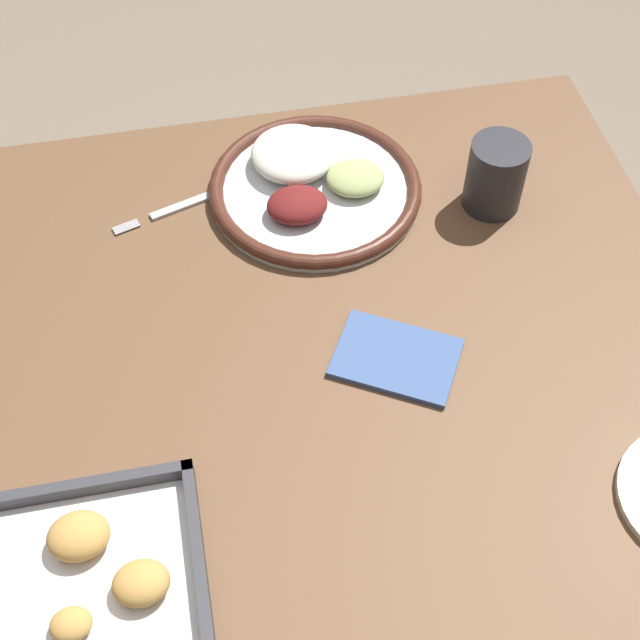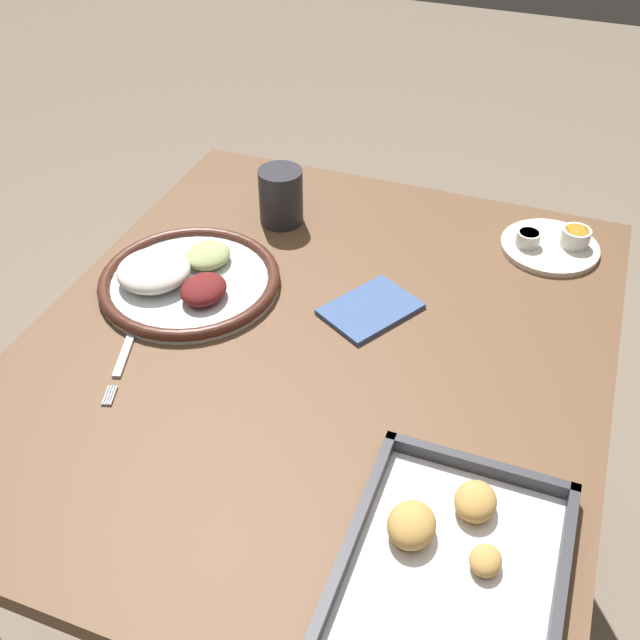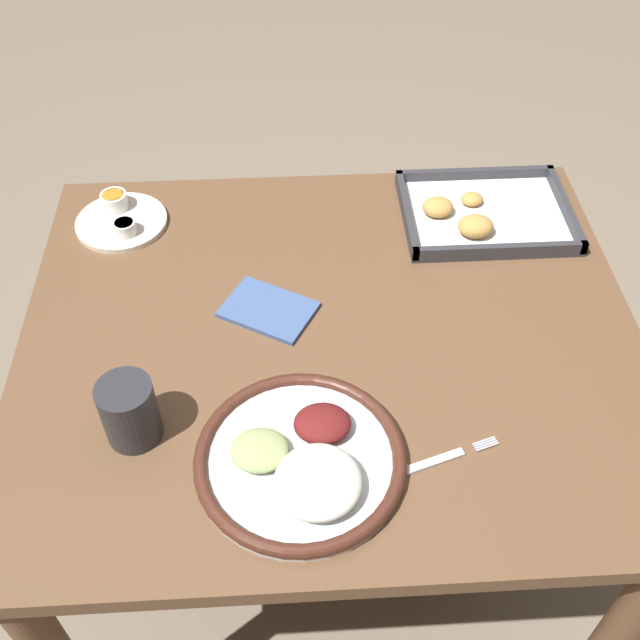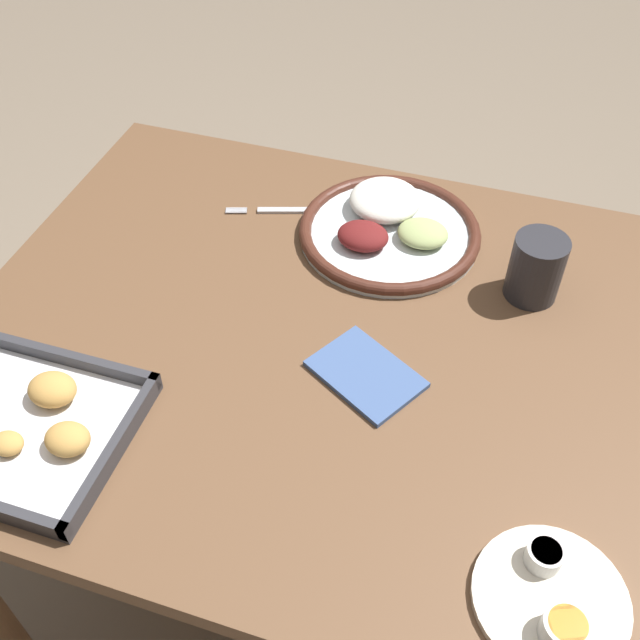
{
  "view_description": "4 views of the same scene",
  "coord_description": "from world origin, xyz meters",
  "px_view_note": "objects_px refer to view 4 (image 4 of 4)",
  "views": [
    {
      "loc": [
        0.11,
        0.62,
        1.61
      ],
      "look_at": [
        -0.02,
        0.0,
        0.79
      ],
      "focal_mm": 50.0,
      "sensor_mm": 36.0,
      "label": 1
    },
    {
      "loc": [
        0.76,
        0.29,
        1.48
      ],
      "look_at": [
        -0.02,
        0.0,
        0.79
      ],
      "focal_mm": 42.0,
      "sensor_mm": 36.0,
      "label": 2
    },
    {
      "loc": [
        -0.06,
        -0.79,
        1.63
      ],
      "look_at": [
        -0.02,
        0.0,
        0.79
      ],
      "focal_mm": 42.0,
      "sensor_mm": 36.0,
      "label": 3
    },
    {
      "loc": [
        -0.23,
        0.67,
        1.53
      ],
      "look_at": [
        -0.02,
        0.0,
        0.79
      ],
      "focal_mm": 42.0,
      "sensor_mm": 36.0,
      "label": 4
    }
  ],
  "objects_px": {
    "dinner_plate": "(389,227)",
    "napkin": "(366,374)",
    "saucer_plate": "(552,599)",
    "drinking_cup": "(536,268)",
    "baking_tray": "(19,422)",
    "fork": "(293,210)"
  },
  "relations": [
    {
      "from": "dinner_plate",
      "to": "saucer_plate",
      "type": "height_order",
      "value": "dinner_plate"
    },
    {
      "from": "napkin",
      "to": "fork",
      "type": "bearing_deg",
      "value": -55.46
    },
    {
      "from": "saucer_plate",
      "to": "baking_tray",
      "type": "distance_m",
      "value": 0.65
    },
    {
      "from": "dinner_plate",
      "to": "napkin",
      "type": "xyz_separation_m",
      "value": [
        -0.04,
        0.29,
        -0.01
      ]
    },
    {
      "from": "fork",
      "to": "napkin",
      "type": "distance_m",
      "value": 0.37
    },
    {
      "from": "dinner_plate",
      "to": "napkin",
      "type": "relative_size",
      "value": 1.69
    },
    {
      "from": "saucer_plate",
      "to": "baking_tray",
      "type": "relative_size",
      "value": 0.54
    },
    {
      "from": "napkin",
      "to": "baking_tray",
      "type": "bearing_deg",
      "value": 28.63
    },
    {
      "from": "saucer_plate",
      "to": "baking_tray",
      "type": "height_order",
      "value": "baking_tray"
    },
    {
      "from": "fork",
      "to": "drinking_cup",
      "type": "bearing_deg",
      "value": 151.27
    },
    {
      "from": "baking_tray",
      "to": "saucer_plate",
      "type": "bearing_deg",
      "value": 177.72
    },
    {
      "from": "dinner_plate",
      "to": "saucer_plate",
      "type": "xyz_separation_m",
      "value": [
        -0.31,
        0.53,
        -0.0
      ]
    },
    {
      "from": "fork",
      "to": "saucer_plate",
      "type": "relative_size",
      "value": 1.18
    },
    {
      "from": "saucer_plate",
      "to": "napkin",
      "type": "height_order",
      "value": "saucer_plate"
    },
    {
      "from": "dinner_plate",
      "to": "drinking_cup",
      "type": "distance_m",
      "value": 0.24
    },
    {
      "from": "dinner_plate",
      "to": "baking_tray",
      "type": "xyz_separation_m",
      "value": [
        0.35,
        0.51,
        -0.0
      ]
    },
    {
      "from": "dinner_plate",
      "to": "baking_tray",
      "type": "bearing_deg",
      "value": 55.66
    },
    {
      "from": "saucer_plate",
      "to": "baking_tray",
      "type": "xyz_separation_m",
      "value": [
        0.65,
        -0.03,
        0.0
      ]
    },
    {
      "from": "fork",
      "to": "saucer_plate",
      "type": "distance_m",
      "value": 0.72
    },
    {
      "from": "drinking_cup",
      "to": "fork",
      "type": "bearing_deg",
      "value": -10.91
    },
    {
      "from": "dinner_plate",
      "to": "napkin",
      "type": "height_order",
      "value": "dinner_plate"
    },
    {
      "from": "saucer_plate",
      "to": "drinking_cup",
      "type": "relative_size",
      "value": 1.64
    }
  ]
}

